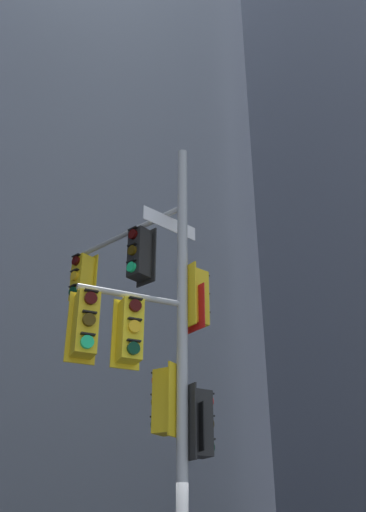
% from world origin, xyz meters
% --- Properties ---
extents(building_mid_block, '(17.17, 17.17, 51.86)m').
position_xyz_m(building_mid_block, '(3.20, 25.16, 25.93)').
color(building_mid_block, '#9399A3').
rests_on(building_mid_block, ground).
extents(signal_pole_assembly, '(2.43, 3.14, 8.50)m').
position_xyz_m(signal_pole_assembly, '(-0.43, 0.41, 4.87)').
color(signal_pole_assembly, '#9EA0A3').
rests_on(signal_pole_assembly, ground).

